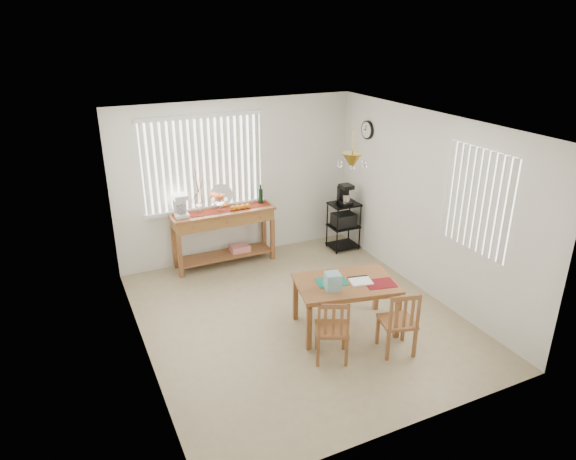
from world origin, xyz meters
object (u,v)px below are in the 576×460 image
cart_items (345,194)px  chair_right (399,322)px  sideboard (224,224)px  dining_table (346,288)px  chair_left (332,330)px  wire_cart (344,221)px

cart_items → chair_right: 3.12m
sideboard → chair_right: (1.07, -3.19, -0.28)m
cart_items → dining_table: bearing=-120.3°
sideboard → dining_table: size_ratio=1.19×
cart_items → chair_left: 3.27m
chair_right → dining_table: bearing=112.3°
wire_cart → cart_items: 0.49m
dining_table → chair_left: (-0.49, -0.51, -0.19)m
chair_left → chair_right: (0.78, -0.21, 0.01)m
chair_left → cart_items: bearing=56.8°
sideboard → wire_cart: bearing=-8.3°
cart_items → chair_right: cart_items is taller
sideboard → chair_left: (0.29, -2.98, -0.29)m
sideboard → wire_cart: sideboard is taller
sideboard → chair_left: 3.01m
wire_cart → chair_right: 3.06m
sideboard → dining_table: (0.77, -2.47, -0.11)m
cart_items → chair_right: (-0.98, -2.90, -0.57)m
dining_table → wire_cart: bearing=59.6°
sideboard → dining_table: sideboard is taller
chair_left → wire_cart: bearing=56.7°
wire_cart → chair_left: 3.21m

